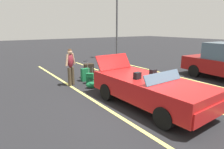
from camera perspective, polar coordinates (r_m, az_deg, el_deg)
The scene contains 11 objects.
ground_plane at distance 6.66m, azimuth 10.78°, elevation -9.02°, with size 80.00×80.00×0.00m, color black.
lot_line_near at distance 5.88m, azimuth 1.57°, elevation -11.96°, with size 18.00×0.12×0.01m, color #EAE066.
lot_line_mid at distance 7.66m, azimuth 18.27°, elevation -6.42°, with size 18.00×0.12×0.01m, color #EAE066.
lot_line_far at distance 9.87m, azimuth 27.92°, elevation -2.88°, with size 18.00×0.12×0.01m, color #EAE066.
convertible_car at distance 6.33m, azimuth 12.33°, elevation -4.59°, with size 4.29×1.96×1.49m.
suitcase_large_black at distance 10.04m, azimuth -6.90°, elevation 1.09°, with size 0.37×0.52×0.74m.
suitcase_medium_bright at distance 9.49m, azimuth -7.89°, elevation -0.03°, with size 0.29×0.42×1.00m.
suitcase_small_carryon at distance 8.97m, azimuth -6.47°, elevation -1.18°, with size 0.38×0.38×0.80m.
duffel_bag at distance 8.37m, azimuth -5.53°, elevation -2.92°, with size 0.49×0.70×0.34m.
traveler_person at distance 8.72m, azimuth -12.16°, elevation 2.73°, with size 0.33×0.58×1.65m.
parking_lamp_post at distance 16.22m, azimuth 1.45°, elevation 16.24°, with size 0.50×0.24×5.69m.
Camera 1 is at (4.28, -4.42, 2.54)m, focal length 30.91 mm.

